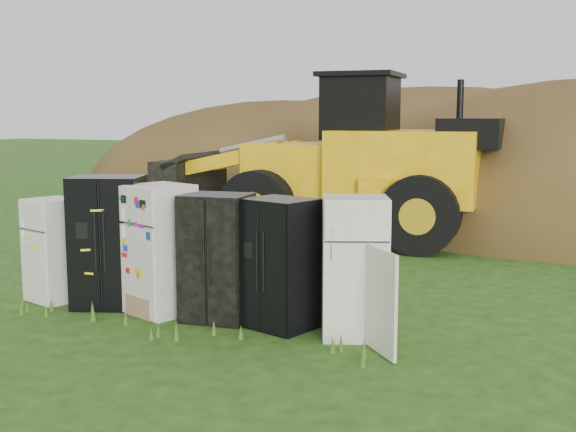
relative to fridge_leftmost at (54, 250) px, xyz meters
name	(u,v)px	position (x,y,z in m)	size (l,w,h in m)	color
ground	(198,317)	(2.51, 0.04, -0.80)	(120.00, 120.00, 0.00)	#1D4813
fridge_leftmost	(54,250)	(0.00, 0.00, 0.00)	(0.70, 0.67, 1.59)	white
fridge_black_side	(109,242)	(0.98, 0.08, 0.18)	(1.02, 0.81, 1.96)	black
fridge_sticker	(160,249)	(1.91, 0.03, 0.14)	(0.84, 0.77, 1.88)	white
fridge_dark_mid	(217,257)	(2.83, 0.06, 0.09)	(0.91, 0.74, 1.78)	black
fridge_black_right	(281,264)	(3.79, 0.07, 0.08)	(0.88, 0.73, 1.76)	black
fridge_open_door	(355,267)	(4.83, 0.09, 0.12)	(0.83, 0.76, 1.82)	white
wheel_loader	(320,157)	(1.73, 7.02, 1.10)	(7.84, 3.18, 3.79)	yellow
dirt_mound_left	(284,196)	(-2.59, 14.89, -0.80)	(15.11, 11.34, 6.76)	#493317
dirt_mound_back	(427,192)	(1.82, 18.17, -0.80)	(20.33, 13.56, 7.81)	#493317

